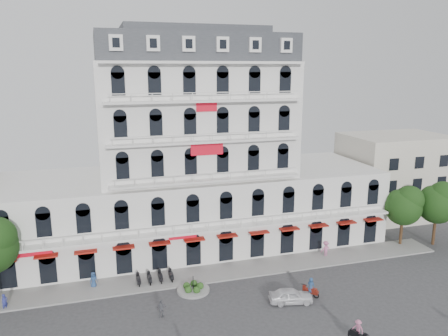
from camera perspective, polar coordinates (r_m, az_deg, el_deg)
ground at (r=40.14m, az=2.37°, el=-19.14°), size 120.00×120.00×0.00m
sidewalk at (r=47.62m, az=-1.22°, el=-13.54°), size 53.00×4.00×0.16m
main_building at (r=52.60m, az=-3.85°, el=0.45°), size 45.00×15.00×25.80m
flank_building_east at (r=68.16m, az=21.22°, el=-0.94°), size 14.00×10.00×12.00m
traffic_island at (r=44.32m, az=-4.04°, el=-15.45°), size 3.20×3.20×1.60m
parked_scooter_row at (r=46.41m, az=-8.99°, el=-14.57°), size 4.40×1.80×1.10m
tree_east_inner at (r=57.20m, az=22.48°, el=-4.42°), size 4.40×4.37×7.57m
tree_east_outer at (r=58.95m, az=26.16°, el=-3.93°), size 4.65×4.65×8.05m
parked_car at (r=42.61m, az=8.73°, el=-16.16°), size 4.32×2.41×1.39m
rider_east at (r=43.78m, az=11.28°, el=-15.07°), size 1.25×1.36×1.95m
rider_center at (r=38.37m, az=17.08°, el=-19.64°), size 0.98×1.58×1.96m
pedestrian_left at (r=46.43m, az=-16.68°, el=-13.83°), size 0.95×0.83×1.65m
pedestrian_mid at (r=40.35m, az=-8.17°, el=-17.72°), size 0.96×0.41×1.64m
pedestrian_right at (r=52.44m, az=13.13°, el=-10.26°), size 1.31×0.85×1.91m
pedestrian_far at (r=45.50m, az=-26.73°, el=-15.37°), size 0.67×0.66×1.56m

